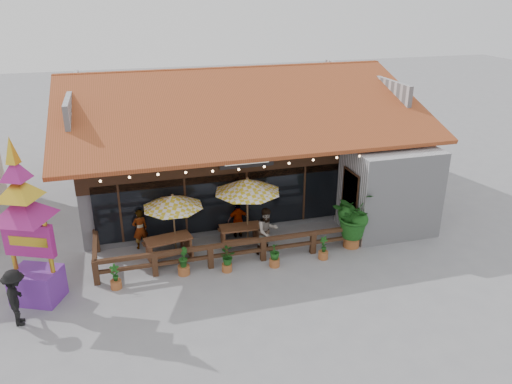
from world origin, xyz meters
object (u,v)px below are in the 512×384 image
object	(u,v)px
umbrella_left	(173,202)
picnic_table_right	(241,232)
pedestrian	(16,298)
picnic_table_left	(169,244)
tropical_plant	(353,215)
thai_sign_tower	(23,212)
umbrella_right	(247,186)

from	to	relation	value
umbrella_left	picnic_table_right	size ratio (longest dim) A/B	1.81
pedestrian	umbrella_left	bearing A→B (deg)	-64.50
picnic_table_left	picnic_table_right	xyz separation A→B (m)	(2.86, 0.28, -0.03)
picnic_table_left	tropical_plant	size ratio (longest dim) A/B	0.83
picnic_table_right	thai_sign_tower	distance (m)	7.99
picnic_table_right	pedestrian	bearing A→B (deg)	-158.20
umbrella_right	thai_sign_tower	world-z (taller)	thai_sign_tower
umbrella_left	umbrella_right	world-z (taller)	umbrella_right
umbrella_left	umbrella_right	distance (m)	2.91
umbrella_right	picnic_table_right	world-z (taller)	umbrella_right
umbrella_right	picnic_table_right	distance (m)	1.94
picnic_table_right	pedestrian	world-z (taller)	pedestrian
picnic_table_right	picnic_table_left	bearing A→B (deg)	-174.43
tropical_plant	pedestrian	size ratio (longest dim) A/B	1.28
umbrella_left	picnic_table_left	xyz separation A→B (m)	(-0.29, -0.31, -1.59)
umbrella_right	picnic_table_left	bearing A→B (deg)	-173.49
pedestrian	picnic_table_right	bearing A→B (deg)	-73.99
picnic_table_right	tropical_plant	xyz separation A→B (m)	(4.17, -1.38, 0.82)
picnic_table_right	tropical_plant	distance (m)	4.47
picnic_table_right	pedestrian	xyz separation A→B (m)	(-7.71, -3.08, 0.39)
umbrella_left	thai_sign_tower	xyz separation A→B (m)	(-4.73, -1.92, 1.01)
umbrella_left	umbrella_right	size ratio (longest dim) A/B	1.06
tropical_plant	picnic_table_left	bearing A→B (deg)	171.12
picnic_table_right	pedestrian	size ratio (longest dim) A/B	0.92
picnic_table_left	thai_sign_tower	xyz separation A→B (m)	(-4.44, -1.60, 2.60)
picnic_table_left	pedestrian	size ratio (longest dim) A/B	1.06
pedestrian	thai_sign_tower	bearing A→B (deg)	-24.32
tropical_plant	umbrella_left	bearing A→B (deg)	168.17
umbrella_left	tropical_plant	xyz separation A→B (m)	(6.75, -1.41, -0.80)
picnic_table_left	thai_sign_tower	world-z (taller)	thai_sign_tower
umbrella_right	pedestrian	xyz separation A→B (m)	(-8.02, -3.17, -1.52)
picnic_table_right	tropical_plant	bearing A→B (deg)	-18.30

